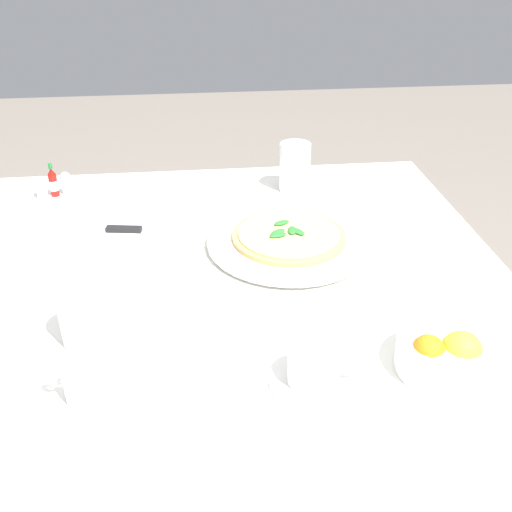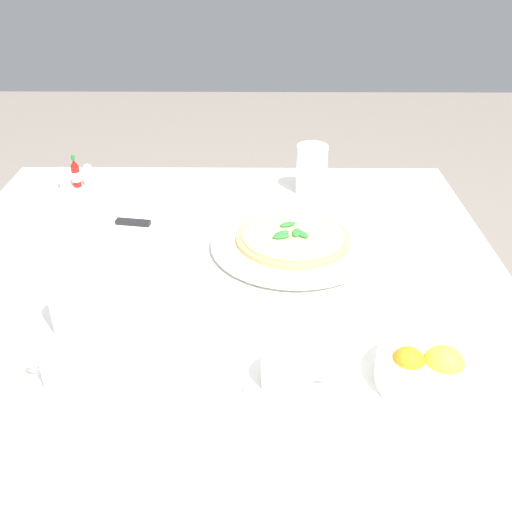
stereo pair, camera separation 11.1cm
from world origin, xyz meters
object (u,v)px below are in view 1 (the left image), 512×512
(coffee_cup_right_edge, at_px, (91,383))
(hot_sauce_bottle, at_px, (53,183))
(dinner_knife, at_px, (100,229))
(salt_shaker, at_px, (41,188))
(coffee_cup_far_left, at_px, (314,370))
(napkin_folded, at_px, (103,235))
(pizza_plate, at_px, (289,241))
(water_glass_center_back, at_px, (83,317))
(pepper_shaker, at_px, (66,184))
(pizza, at_px, (289,235))
(citrus_bowl, at_px, (447,355))
(water_glass_left_edge, at_px, (295,170))

(coffee_cup_right_edge, xyz_separation_m, hot_sauce_bottle, (0.19, -0.71, 0.00))
(dinner_knife, bearing_deg, salt_shaker, -44.29)
(coffee_cup_right_edge, relative_size, coffee_cup_far_left, 1.00)
(napkin_folded, bearing_deg, pizza_plate, 172.31)
(pizza_plate, distance_m, water_glass_center_back, 0.46)
(pepper_shaker, bearing_deg, coffee_cup_far_left, 123.42)
(hot_sauce_bottle, bearing_deg, pizza, 150.12)
(coffee_cup_far_left, relative_size, dinner_knife, 0.68)
(napkin_folded, bearing_deg, citrus_bowl, 143.09)
(pizza, bearing_deg, water_glass_center_back, 36.30)
(pepper_shaker, bearing_deg, hot_sauce_bottle, 19.65)
(pizza_plate, height_order, citrus_bowl, citrus_bowl)
(coffee_cup_right_edge, distance_m, salt_shaker, 0.73)
(water_glass_left_edge, distance_m, napkin_folded, 0.49)
(water_glass_center_back, relative_size, dinner_knife, 0.56)
(dinner_knife, bearing_deg, pepper_shaker, -56.52)
(water_glass_center_back, bearing_deg, napkin_folded, -87.37)
(napkin_folded, xyz_separation_m, pepper_shaker, (0.11, -0.24, 0.02))
(napkin_folded, relative_size, salt_shaker, 4.01)
(pizza, distance_m, coffee_cup_far_left, 0.41)
(coffee_cup_right_edge, distance_m, water_glass_left_edge, 0.79)
(coffee_cup_far_left, xyz_separation_m, pepper_shaker, (0.48, -0.72, -0.00))
(hot_sauce_bottle, bearing_deg, dinner_knife, 120.79)
(coffee_cup_far_left, bearing_deg, pizza_plate, -93.75)
(dinner_knife, bearing_deg, citrus_bowl, 149.53)
(coffee_cup_right_edge, height_order, water_glass_left_edge, water_glass_left_edge)
(water_glass_center_back, height_order, dinner_knife, water_glass_center_back)
(pizza, distance_m, water_glass_center_back, 0.46)
(coffee_cup_far_left, relative_size, hot_sauce_bottle, 1.60)
(pizza_plate, distance_m, hot_sauce_bottle, 0.61)
(coffee_cup_far_left, distance_m, citrus_bowl, 0.21)
(pizza_plate, relative_size, pizza, 1.44)
(coffee_cup_far_left, xyz_separation_m, water_glass_center_back, (0.35, -0.13, 0.02))
(napkin_folded, height_order, salt_shaker, salt_shaker)
(coffee_cup_far_left, height_order, napkin_folded, coffee_cup_far_left)
(water_glass_center_back, height_order, napkin_folded, water_glass_center_back)
(pizza_plate, height_order, coffee_cup_right_edge, coffee_cup_right_edge)
(pizza, xyz_separation_m, citrus_bowl, (-0.18, 0.40, 0.00))
(dinner_knife, xyz_separation_m, hot_sauce_bottle, (0.14, -0.23, 0.01))
(pizza_plate, xyz_separation_m, pizza, (0.00, -0.00, 0.01))
(hot_sauce_bottle, distance_m, pepper_shaker, 0.03)
(coffee_cup_right_edge, relative_size, water_glass_center_back, 1.21)
(pizza_plate, relative_size, napkin_folded, 1.50)
(coffee_cup_right_edge, bearing_deg, pizza, -130.39)
(citrus_bowl, distance_m, hot_sauce_bottle, 1.00)
(water_glass_left_edge, xyz_separation_m, water_glass_center_back, (0.43, 0.55, -0.00))
(pizza, relative_size, water_glass_center_back, 2.14)
(pizza, bearing_deg, coffee_cup_far_left, 86.28)
(pizza, height_order, salt_shaker, salt_shaker)
(pizza_plate, bearing_deg, napkin_folded, -10.28)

